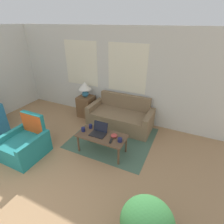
# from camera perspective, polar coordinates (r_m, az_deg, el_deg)

# --- Properties ---
(wall_back) EXTENTS (6.86, 0.06, 2.60)m
(wall_back) POSITION_cam_1_polar(r_m,az_deg,el_deg) (5.17, -1.97, 12.13)
(wall_back) COLOR silver
(wall_back) RESTS_ON ground_plane
(rug) EXTENTS (1.97, 1.80, 0.01)m
(rug) POSITION_cam_1_polar(r_m,az_deg,el_deg) (4.57, 0.31, -8.37)
(rug) COLOR #476651
(rug) RESTS_ON ground_plane
(couch) EXTENTS (1.76, 0.82, 0.85)m
(couch) POSITION_cam_1_polar(r_m,az_deg,el_deg) (4.94, 2.92, -1.70)
(couch) COLOR #846B4C
(couch) RESTS_ON ground_plane
(armchair) EXTENTS (0.79, 0.84, 0.89)m
(armchair) POSITION_cam_1_polar(r_m,az_deg,el_deg) (4.37, -26.25, -9.42)
(armchair) COLOR teal
(armchair) RESTS_ON ground_plane
(side_table) EXTENTS (0.45, 0.45, 0.64)m
(side_table) POSITION_cam_1_polar(r_m,az_deg,el_deg) (5.51, -8.42, 1.89)
(side_table) COLOR brown
(side_table) RESTS_ON ground_plane
(table_lamp) EXTENTS (0.39, 0.39, 0.46)m
(table_lamp) POSITION_cam_1_polar(r_m,az_deg,el_deg) (5.27, -8.89, 7.99)
(table_lamp) COLOR teal
(table_lamp) RESTS_ON side_table
(coffee_table) EXTENTS (1.09, 0.53, 0.46)m
(coffee_table) POSITION_cam_1_polar(r_m,az_deg,el_deg) (3.92, -3.31, -8.17)
(coffee_table) COLOR brown
(coffee_table) RESTS_ON ground_plane
(laptop) EXTENTS (0.34, 0.29, 0.24)m
(laptop) POSITION_cam_1_polar(r_m,az_deg,el_deg) (3.91, -4.32, -6.34)
(laptop) COLOR black
(laptop) RESTS_ON coffee_table
(cup_navy) EXTENTS (0.10, 0.10, 0.08)m
(cup_navy) POSITION_cam_1_polar(r_m,az_deg,el_deg) (3.68, 2.60, -9.09)
(cup_navy) COLOR #191E4C
(cup_navy) RESTS_ON coffee_table
(cup_yellow) EXTENTS (0.09, 0.09, 0.10)m
(cup_yellow) POSITION_cam_1_polar(r_m,az_deg,el_deg) (4.04, -9.38, -5.60)
(cup_yellow) COLOR #191E4C
(cup_yellow) RESTS_ON coffee_table
(cup_white) EXTENTS (0.08, 0.08, 0.09)m
(cup_white) POSITION_cam_1_polar(r_m,az_deg,el_deg) (4.13, -7.02, -4.64)
(cup_white) COLOR #191E4C
(cup_white) RESTS_ON coffee_table
(snack_bowl) EXTENTS (0.14, 0.14, 0.06)m
(snack_bowl) POSITION_cam_1_polar(r_m,az_deg,el_deg) (3.81, 0.67, -7.69)
(snack_bowl) COLOR #B23D38
(snack_bowl) RESTS_ON coffee_table
(tv_remote) EXTENTS (0.07, 0.16, 0.02)m
(tv_remote) POSITION_cam_1_polar(r_m,az_deg,el_deg) (3.69, -0.38, -9.45)
(tv_remote) COLOR black
(tv_remote) RESTS_ON coffee_table
(potted_plant) EXTENTS (0.69, 0.69, 0.71)m
(potted_plant) POSITION_cam_1_polar(r_m,az_deg,el_deg) (2.66, 11.33, -32.03)
(potted_plant) COLOR #4C4C4C
(potted_plant) RESTS_ON ground_plane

